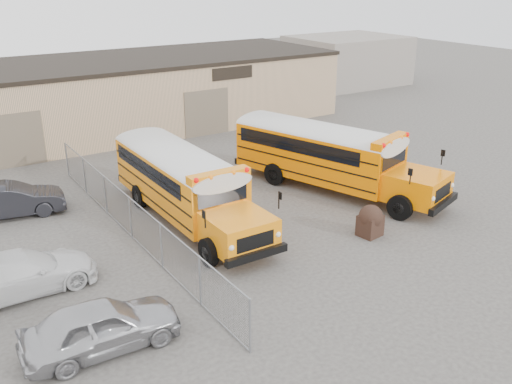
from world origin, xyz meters
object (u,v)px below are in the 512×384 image
tarp_bundle (370,220)px  car_white (20,273)px  car_silver (101,326)px  school_bus_right (227,129)px  school_bus_left (129,144)px  car_dark (11,200)px

tarp_bundle → car_white: (-12.99, 3.15, 0.05)m
car_silver → school_bus_right: bearing=-40.3°
school_bus_left → school_bus_right: size_ratio=0.93×
school_bus_right → car_silver: school_bus_right is taller
tarp_bundle → car_silver: 11.81m
car_white → car_dark: 7.06m
school_bus_left → school_bus_right: school_bus_right is taller
car_dark → car_white: bearing=-178.7°
tarp_bundle → car_white: car_white is taller
school_bus_left → car_silver: school_bus_left is taller
car_white → car_dark: (1.08, 6.98, 0.02)m
tarp_bundle → school_bus_right: bearing=89.9°
school_bus_right → car_silver: 17.58m
car_silver → car_dark: 11.49m
car_silver → car_white: 4.69m
car_dark → school_bus_left: bearing=-61.9°
school_bus_left → car_white: (-7.44, -9.04, -1.07)m
school_bus_left → car_white: 11.76m
tarp_bundle → car_silver: car_silver is taller
tarp_bundle → car_white: bearing=166.4°
school_bus_right → tarp_bundle: school_bus_right is taller
car_dark → tarp_bundle: bearing=-120.3°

